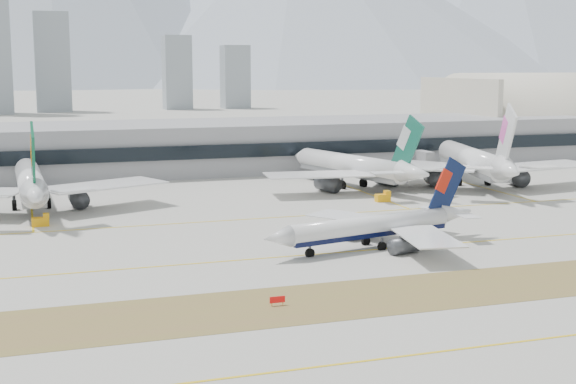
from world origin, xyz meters
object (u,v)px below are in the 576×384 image
object	(u,v)px
widebody_cathay	(355,167)
hangar	(555,148)
taxiing_airliner	(377,227)
widebody_eva	(31,184)
terminal	(180,147)
widebody_china_air	(475,163)

from	to	relation	value
widebody_cathay	hangar	world-z (taller)	hangar
hangar	widebody_cathay	bearing A→B (deg)	-148.54
taxiing_airliner	widebody_eva	distance (m)	84.27
widebody_eva	hangar	distance (m)	214.99
widebody_eva	hangar	bearing A→B (deg)	-70.20
terminal	widebody_china_air	bearing A→B (deg)	-39.15
taxiing_airliner	widebody_china_air	distance (m)	82.95
taxiing_airliner	hangar	world-z (taller)	hangar
terminal	hangar	size ratio (longest dim) A/B	3.08
taxiing_airliner	widebody_eva	world-z (taller)	widebody_eva
widebody_eva	terminal	size ratio (longest dim) A/B	0.22
hangar	widebody_china_air	bearing A→B (deg)	-137.17
taxiing_airliner	widebody_eva	size ratio (longest dim) A/B	0.75
widebody_eva	hangar	size ratio (longest dim) A/B	0.68
widebody_cathay	widebody_china_air	xyz separation A→B (m)	(32.92, -6.28, 0.78)
widebody_china_air	terminal	world-z (taller)	widebody_china_air
widebody_china_air	terminal	bearing A→B (deg)	64.67
widebody_cathay	hangar	xyz separation A→B (m)	(116.78, 71.45, -5.50)
hangar	widebody_eva	bearing A→B (deg)	-158.62
widebody_china_air	hangar	distance (m)	114.52
widebody_eva	widebody_cathay	distance (m)	83.63
widebody_china_air	terminal	xyz separation A→B (m)	(-70.70, 57.57, 1.09)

